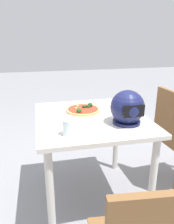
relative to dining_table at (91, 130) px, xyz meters
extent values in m
plane|color=gray|center=(0.00, 0.00, -0.63)|extent=(14.00, 14.00, 0.00)
cube|color=beige|center=(0.00, 0.00, 0.09)|extent=(0.82, 0.86, 0.03)
cylinder|color=beige|center=(-0.35, -0.37, -0.28)|extent=(0.05, 0.05, 0.71)
cylinder|color=beige|center=(0.35, -0.37, -0.28)|extent=(0.05, 0.05, 0.71)
cylinder|color=beige|center=(-0.35, 0.37, -0.28)|extent=(0.05, 0.05, 0.71)
cylinder|color=beige|center=(0.35, 0.37, -0.28)|extent=(0.05, 0.05, 0.71)
cylinder|color=white|center=(0.04, -0.10, 0.11)|extent=(0.31, 0.31, 0.01)
cylinder|color=tan|center=(0.04, -0.10, 0.13)|extent=(0.27, 0.27, 0.02)
cylinder|color=red|center=(0.04, -0.10, 0.14)|extent=(0.24, 0.24, 0.00)
sphere|color=#234C1E|center=(0.09, -0.02, 0.15)|extent=(0.04, 0.04, 0.04)
sphere|color=#234C1E|center=(0.00, -0.13, 0.15)|extent=(0.03, 0.03, 0.03)
sphere|color=#234C1E|center=(-0.03, -0.14, 0.15)|extent=(0.04, 0.04, 0.04)
sphere|color=#234C1E|center=(-0.01, -0.12, 0.15)|extent=(0.02, 0.02, 0.02)
sphere|color=#234C1E|center=(0.03, -0.12, 0.15)|extent=(0.03, 0.03, 0.03)
cylinder|color=#E0D172|center=(0.08, -0.02, 0.15)|extent=(0.02, 0.02, 0.02)
cylinder|color=#E0D172|center=(0.10, -0.10, 0.15)|extent=(0.02, 0.02, 0.01)
cylinder|color=#E0D172|center=(0.08, -0.15, 0.15)|extent=(0.02, 0.02, 0.02)
sphere|color=#191E4C|center=(-0.21, 0.18, 0.23)|extent=(0.23, 0.23, 0.23)
cylinder|color=#191E4C|center=(-0.21, 0.18, 0.12)|extent=(0.19, 0.19, 0.02)
cube|color=black|center=(-0.21, 0.28, 0.23)|extent=(0.15, 0.02, 0.08)
cylinder|color=silver|center=(0.21, 0.28, 0.16)|extent=(0.07, 0.07, 0.10)
cube|color=brown|center=(-0.67, -0.01, 0.04)|extent=(0.06, 0.38, 0.45)
cylinder|color=brown|center=(-0.68, -0.18, -0.42)|extent=(0.04, 0.04, 0.43)
camera|label=1|loc=(0.37, 1.52, 0.70)|focal=35.55mm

